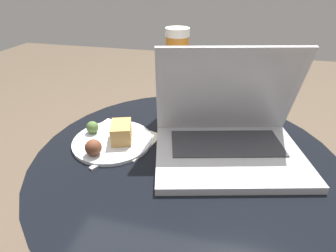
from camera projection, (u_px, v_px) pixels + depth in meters
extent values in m
cylinder|color=black|center=(183.00, 229.00, 0.77)|extent=(0.07, 0.07, 0.50)
cylinder|color=black|center=(186.00, 159.00, 0.64)|extent=(0.73, 0.73, 0.02)
cube|color=silver|center=(119.00, 138.00, 0.71)|extent=(0.22, 0.18, 0.00)
cube|color=#B2B2B7|center=(229.00, 155.00, 0.62)|extent=(0.39, 0.32, 0.02)
cube|color=#333338|center=(226.00, 143.00, 0.65)|extent=(0.29, 0.18, 0.00)
cube|color=#B2B2B7|center=(227.00, 92.00, 0.64)|extent=(0.35, 0.16, 0.24)
cube|color=black|center=(227.00, 93.00, 0.64)|extent=(0.32, 0.14, 0.21)
cylinder|color=#C6701E|center=(177.00, 77.00, 0.78)|extent=(0.07, 0.07, 0.23)
cylinder|color=white|center=(177.00, 32.00, 0.72)|extent=(0.07, 0.07, 0.02)
cylinder|color=silver|center=(113.00, 141.00, 0.69)|extent=(0.21, 0.21, 0.01)
cube|color=tan|center=(121.00, 132.00, 0.67)|extent=(0.07, 0.08, 0.05)
sphere|color=brown|center=(93.00, 147.00, 0.62)|extent=(0.04, 0.04, 0.04)
sphere|color=#4C6B33|center=(92.00, 127.00, 0.71)|extent=(0.03, 0.03, 0.03)
cube|color=#B2B2B7|center=(111.00, 157.00, 0.63)|extent=(0.06, 0.11, 0.00)
cube|color=#B2B2B7|center=(137.00, 142.00, 0.69)|extent=(0.04, 0.06, 0.00)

